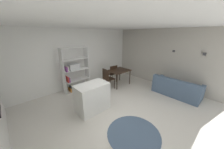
# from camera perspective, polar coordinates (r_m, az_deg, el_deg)

# --- Properties ---
(ground_plane) EXTENTS (9.11, 9.11, 0.00)m
(ground_plane) POSITION_cam_1_polar(r_m,az_deg,el_deg) (4.13, 0.65, -16.94)
(ground_plane) COLOR beige
(ceiling_slab) EXTENTS (6.63, 5.34, 0.06)m
(ceiling_slab) POSITION_cam_1_polar(r_m,az_deg,el_deg) (3.35, 0.84, 23.74)
(ceiling_slab) COLOR white
(ceiling_slab) RESTS_ON ground_plane
(back_partition) EXTENTS (6.63, 0.06, 2.67)m
(back_partition) POSITION_cam_1_polar(r_m,az_deg,el_deg) (5.66, -18.19, 7.02)
(back_partition) COLOR white
(back_partition) RESTS_ON ground_plane
(right_partition_gray) EXTENTS (0.06, 5.34, 2.67)m
(right_partition_gray) POSITION_cam_1_polar(r_m,az_deg,el_deg) (6.18, 23.54, 7.34)
(right_partition_gray) COLOR #B2ADA3
(right_partition_gray) RESTS_ON ground_plane
(kitchen_island) EXTENTS (1.03, 0.63, 0.93)m
(kitchen_island) POSITION_cam_1_polar(r_m,az_deg,el_deg) (3.96, -9.48, -10.87)
(kitchen_island) COLOR silver
(kitchen_island) RESTS_ON ground_plane
(open_bookshelf) EXTENTS (1.13, 0.38, 1.91)m
(open_bookshelf) POSITION_cam_1_polar(r_m,az_deg,el_deg) (5.33, -17.87, 1.72)
(open_bookshelf) COLOR white
(open_bookshelf) RESTS_ON ground_plane
(foreground_floor_rug) EXTENTS (1.36, 1.36, 0.01)m
(foreground_floor_rug) POSITION_cam_1_polar(r_m,az_deg,el_deg) (3.42, 10.40, -26.33)
(foreground_floor_rug) COLOR #475B75
(foreground_floor_rug) RESTS_ON ground_plane
(dining_table) EXTENTS (1.03, 0.81, 0.75)m
(dining_table) POSITION_cam_1_polar(r_m,az_deg,el_deg) (5.76, 3.24, 1.30)
(dining_table) COLOR black
(dining_table) RESTS_ON ground_plane
(dining_chair_far) EXTENTS (0.49, 0.49, 0.91)m
(dining_chair_far) POSITION_cam_1_polar(r_m,az_deg,el_deg) (6.08, 0.25, 1.06)
(dining_chair_far) COLOR black
(dining_chair_far) RESTS_ON ground_plane
(dining_chair_island_side) EXTENTS (0.43, 0.46, 0.96)m
(dining_chair_island_side) POSITION_cam_1_polar(r_m,az_deg,el_deg) (5.32, -2.31, -1.30)
(dining_chair_island_side) COLOR black
(dining_chair_island_side) RESTS_ON ground_plane
(sofa) EXTENTS (0.88, 1.77, 0.76)m
(sofa) POSITION_cam_1_polar(r_m,az_deg,el_deg) (5.58, 28.69, -6.17)
(sofa) COLOR #475B75
(sofa) RESTS_ON ground_plane
(wall_sconce_back) EXTENTS (0.08, 0.08, 0.08)m
(wall_sconce_back) POSITION_cam_1_polar(r_m,az_deg,el_deg) (5.89, 27.74, 10.02)
(wall_sconce_back) COLOR #333338
(wall_sconce_back) RESTS_ON ground_plane
(wall_sconce_front) EXTENTS (0.10, 0.10, 0.10)m
(wall_sconce_front) POSITION_cam_1_polar(r_m,az_deg,el_deg) (5.62, 38.27, 7.78)
(wall_sconce_front) COLOR #333338
(wall_sconce_front) RESTS_ON ground_plane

